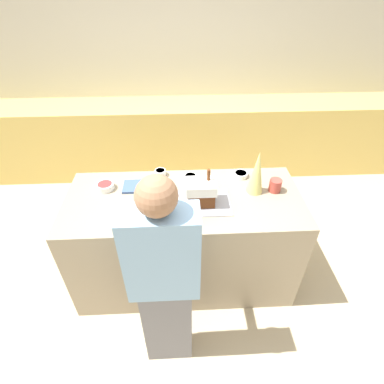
% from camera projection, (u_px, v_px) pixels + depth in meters
% --- Properties ---
extents(ground_plane, '(12.00, 12.00, 0.00)m').
position_uv_depth(ground_plane, '(185.00, 273.00, 2.89)').
color(ground_plane, '#C6B28E').
extents(wall_back, '(8.00, 0.05, 2.60)m').
position_uv_depth(wall_back, '(179.00, 68.00, 3.81)').
color(wall_back, beige).
rests_on(wall_back, ground_plane).
extents(back_cabinet_block, '(6.00, 0.60, 0.96)m').
position_uv_depth(back_cabinet_block, '(181.00, 138.00, 4.06)').
color(back_cabinet_block, '#DBBC60').
rests_on(back_cabinet_block, ground_plane).
extents(kitchen_island, '(1.85, 0.79, 0.94)m').
position_uv_depth(kitchen_island, '(185.00, 240.00, 2.60)').
color(kitchen_island, gray).
rests_on(kitchen_island, ground_plane).
extents(baking_tray, '(0.45, 0.32, 0.01)m').
position_uv_depth(baking_tray, '(201.00, 203.00, 2.27)').
color(baking_tray, '#9E9EA8').
rests_on(baking_tray, kitchen_island).
extents(gingerbread_house, '(0.22, 0.17, 0.28)m').
position_uv_depth(gingerbread_house, '(201.00, 192.00, 2.20)').
color(gingerbread_house, '#5B2D14').
rests_on(gingerbread_house, baking_tray).
extents(decorative_tree, '(0.13, 0.13, 0.36)m').
position_uv_depth(decorative_tree, '(257.00, 172.00, 2.28)').
color(decorative_tree, '#DBD675').
rests_on(decorative_tree, kitchen_island).
extents(candy_bowl_far_left, '(0.11, 0.11, 0.05)m').
position_uv_depth(candy_bowl_far_left, '(190.00, 178.00, 2.48)').
color(candy_bowl_far_left, silver).
rests_on(candy_bowl_far_left, kitchen_island).
extents(candy_bowl_center_rear, '(0.14, 0.14, 0.05)m').
position_uv_depth(candy_bowl_center_rear, '(105.00, 186.00, 2.40)').
color(candy_bowl_center_rear, white).
rests_on(candy_bowl_center_rear, kitchen_island).
extents(candy_bowl_beside_tree, '(0.09, 0.09, 0.05)m').
position_uv_depth(candy_bowl_beside_tree, '(160.00, 173.00, 2.55)').
color(candy_bowl_beside_tree, white).
rests_on(candy_bowl_beside_tree, kitchen_island).
extents(candy_bowl_near_tray_right, '(0.12, 0.12, 0.04)m').
position_uv_depth(candy_bowl_near_tray_right, '(241.00, 174.00, 2.54)').
color(candy_bowl_near_tray_right, white).
rests_on(candy_bowl_near_tray_right, kitchen_island).
extents(cookbook, '(0.16, 0.17, 0.02)m').
position_uv_depth(cookbook, '(133.00, 186.00, 2.42)').
color(cookbook, '#3F598C').
rests_on(cookbook, kitchen_island).
extents(mug, '(0.10, 0.10, 0.10)m').
position_uv_depth(mug, '(275.00, 185.00, 2.36)').
color(mug, '#B24238').
rests_on(mug, kitchen_island).
extents(person, '(0.43, 0.53, 1.62)m').
position_uv_depth(person, '(164.00, 282.00, 1.83)').
color(person, slate).
rests_on(person, ground_plane).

